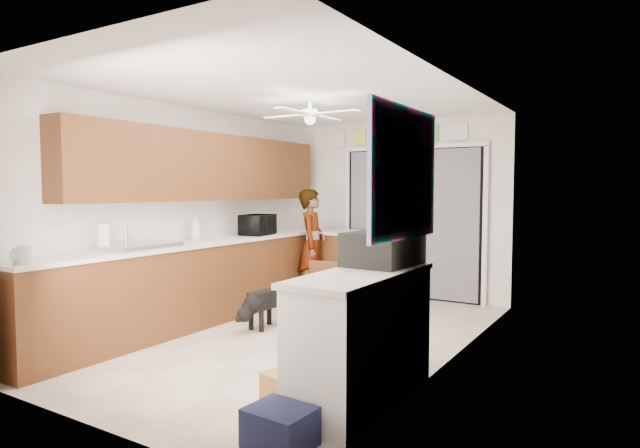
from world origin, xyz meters
The scene contains 42 objects.
floor centered at (0.00, 0.00, 0.00)m, with size 5.00×5.00×0.00m, color beige.
ceiling centered at (0.00, 0.00, 2.50)m, with size 5.00×5.00×0.00m, color white.
wall_back centered at (0.00, 2.50, 1.25)m, with size 3.20×3.20×0.00m, color white.
wall_front centered at (0.00, -2.50, 1.25)m, with size 3.20×3.20×0.00m, color white.
wall_left centered at (-1.60, 0.00, 1.25)m, with size 5.00×5.00×0.00m, color white.
wall_right centered at (1.60, 0.00, 1.25)m, with size 5.00×5.00×0.00m, color white.
left_base_cabinets centered at (-1.30, 0.00, 0.45)m, with size 0.60×4.80×0.90m, color brown.
left_countertop centered at (-1.29, 0.00, 0.92)m, with size 0.62×4.80×0.04m, color white.
upper_cabinets centered at (-1.44, 0.20, 1.80)m, with size 0.32×4.00×0.80m, color brown.
sink_basin centered at (-1.29, -1.00, 0.95)m, with size 0.50×0.76×0.06m, color silver.
faucet centered at (-1.48, -1.00, 1.05)m, with size 0.03×0.03×0.22m, color silver.
peninsula_base centered at (-0.50, 2.00, 0.45)m, with size 1.00×0.60×0.90m, color brown.
peninsula_top centered at (-0.50, 2.00, 0.92)m, with size 1.04×0.64×0.04m, color white.
back_opening_recess centered at (0.25, 2.47, 1.05)m, with size 2.00×0.06×2.10m, color black.
curtain_panel centered at (0.25, 2.43, 1.05)m, with size 1.90×0.03×2.05m, color gray.
door_trim_left centered at (-0.77, 2.44, 1.05)m, with size 0.06×0.04×2.10m, color white.
door_trim_right centered at (1.27, 2.44, 1.05)m, with size 0.06×0.04×2.10m, color white.
door_trim_head centered at (0.25, 2.44, 2.12)m, with size 2.10×0.04×0.06m, color white.
header_frame_0 centered at (-0.60, 2.47, 2.30)m, with size 0.22×0.02×0.22m, color #E7F150.
header_frame_1 centered at (-0.25, 2.47, 2.30)m, with size 0.22×0.02×0.22m, color #4E87D1.
header_frame_2 centered at (0.10, 2.47, 2.30)m, with size 0.22×0.02×0.22m, color #DA6151.
header_frame_3 centered at (0.50, 2.47, 2.30)m, with size 0.22×0.02×0.22m, color #6BAB61.
header_frame_4 centered at (0.90, 2.47, 2.30)m, with size 0.22×0.02×0.22m, color silver.
route66_sign centered at (-0.95, 2.47, 2.30)m, with size 0.22×0.02×0.26m, color silver.
right_counter_base centered at (1.35, -1.20, 0.45)m, with size 0.50×1.40×0.90m, color white.
right_counter_top centered at (1.34, -1.20, 0.92)m, with size 0.54×1.44×0.04m, color white.
abstract_painting centered at (1.58, -1.00, 1.65)m, with size 0.03×1.15×0.95m, color #DB50B3.
ceiling_fan centered at (0.00, 0.20, 2.32)m, with size 1.14×1.14×0.24m, color white.
microwave centered at (-1.23, 0.85, 1.07)m, with size 0.48×0.33×0.27m, color black.
soap_bottle centered at (-1.45, -0.03, 1.10)m, with size 0.12×0.12×0.32m, color silver.
cup centered at (-1.19, -2.25, 1.00)m, with size 0.14×0.14×0.11m, color white.
jar_a centered at (-1.11, -2.25, 1.02)m, with size 0.11×0.11×0.15m, color silver.
jar_b centered at (-1.20, -2.25, 1.00)m, with size 0.08×0.08×0.12m, color silver.
paper_towel_roll centered at (-1.42, -1.31, 1.07)m, with size 0.12×0.12×0.26m, color white.
suitcase centered at (1.32, -0.80, 1.07)m, with size 0.46×0.61×0.26m, color black.
suitcase_rim centered at (1.32, -0.80, 0.96)m, with size 0.44×0.58×0.02m, color yellow.
suitcase_lid centered at (1.32, -0.51, 1.32)m, with size 0.42×0.03×0.50m, color black.
cardboard_box centered at (1.00, -1.59, 0.12)m, with size 0.39×0.29×0.24m, color olive.
navy_crate centered at (1.25, -2.08, 0.12)m, with size 0.38×0.32×0.23m, color #161B38.
cabinet_door_panel centered at (-0.21, 0.94, 0.34)m, with size 0.45×0.03×0.67m, color brown.
man centered at (-0.84, 1.55, 0.77)m, with size 0.56×0.37×1.53m, color white.
dog centered at (-0.49, 0.04, 0.23)m, with size 0.26×0.60×0.47m, color black.
Camera 1 is at (3.08, -4.59, 1.54)m, focal length 30.00 mm.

